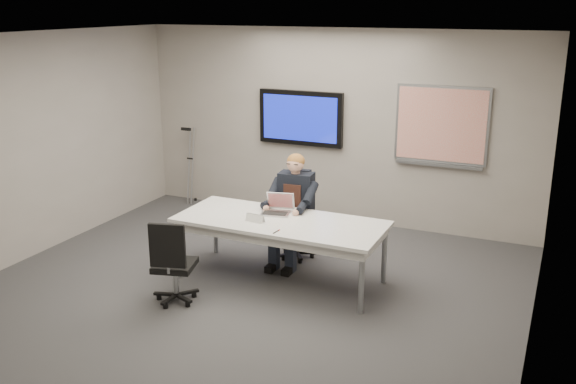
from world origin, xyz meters
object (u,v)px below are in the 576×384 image
at_px(office_chair_near, 174,277).
at_px(laptop, 278,208).
at_px(seated_person, 290,221).
at_px(office_chair_far, 297,235).
at_px(conference_table, 280,227).

distance_m(office_chair_near, laptop, 1.48).
bearing_deg(seated_person, office_chair_far, 87.70).
distance_m(office_chair_far, seated_person, 0.36).
bearing_deg(laptop, office_chair_far, 74.79).
bearing_deg(laptop, conference_table, -70.59).
relative_size(office_chair_near, seated_person, 0.70).
height_order(conference_table, office_chair_far, office_chair_far).
height_order(office_chair_far, office_chair_near, office_chair_near).
bearing_deg(laptop, seated_person, 70.11).
relative_size(office_chair_near, laptop, 2.57).
distance_m(conference_table, seated_person, 0.53).
height_order(seated_person, laptop, seated_person).
height_order(conference_table, laptop, laptop).
height_order(office_chair_far, laptop, laptop).
xyz_separation_m(conference_table, office_chair_far, (-0.11, 0.75, -0.37)).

